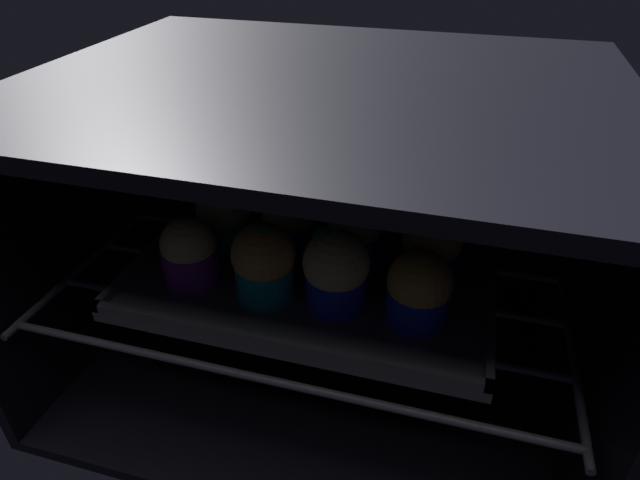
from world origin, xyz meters
TOP-DOWN VIEW (x-y plane):
  - oven_cavity at (0.00, 26.25)cm, footprint 59.00×47.00cm
  - oven_rack at (0.00, 22.00)cm, footprint 54.80×42.00cm
  - baking_tray at (0.00, 20.81)cm, footprint 38.99×31.06cm
  - muffin_row0_col0 at (-12.21, 13.22)cm, footprint 6.05×6.05cm
  - muffin_row0_col1 at (-3.59, 12.71)cm, footprint 6.53×6.53cm
  - muffin_row0_col2 at (3.73, 13.26)cm, footprint 6.64×6.64cm
  - muffin_row0_col3 at (11.94, 13.25)cm, footprint 6.29×6.29cm
  - muffin_row1_col0 at (-11.76, 21.19)cm, footprint 6.50×6.50cm
  - muffin_row1_col1 at (-3.69, 21.12)cm, footprint 6.11×6.11cm
  - muffin_row1_col2 at (3.87, 21.19)cm, footprint 6.10×6.10cm
  - muffin_row1_col3 at (12.29, 20.65)cm, footprint 6.53×6.53cm
  - muffin_row2_col0 at (-12.02, 29.00)cm, footprint 6.61×6.61cm
  - muffin_row2_col1 at (-4.29, 28.42)cm, footprint 6.60×6.60cm
  - muffin_row2_col2 at (3.73, 28.98)cm, footprint 6.05×6.05cm
  - muffin_row2_col3 at (12.10, 28.47)cm, footprint 6.07×6.07cm

SIDE VIEW (x-z plane):
  - oven_rack at x=0.00cm, z-range 13.20..14.00cm
  - baking_tray at x=0.00cm, z-range 13.58..15.78cm
  - oven_cavity at x=0.00cm, z-range -1.50..35.50cm
  - muffin_row0_col0 at x=-12.21cm, z-range 14.92..22.31cm
  - muffin_row2_col0 at x=-12.02cm, z-range 14.95..22.72cm
  - muffin_row0_col3 at x=11.94cm, z-range 15.04..22.68cm
  - muffin_row2_col1 at x=-4.29cm, z-range 14.92..22.84cm
  - muffin_row2_col3 at x=12.10cm, z-range 15.01..22.86cm
  - muffin_row2_col2 at x=3.73cm, z-range 14.87..23.03cm
  - muffin_row1_col0 at x=-11.76cm, z-range 14.86..23.15cm
  - muffin_row1_col1 at x=-3.69cm, z-range 15.06..23.15cm
  - muffin_row1_col2 at x=3.87cm, z-range 14.95..23.32cm
  - muffin_row1_col3 at x=12.29cm, z-range 15.04..23.31cm
  - muffin_row0_col1 at x=-3.59cm, z-range 14.99..23.64cm
  - muffin_row0_col2 at x=3.73cm, z-range 15.07..23.70cm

